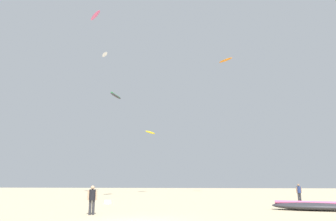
{
  "coord_description": "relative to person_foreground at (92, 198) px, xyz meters",
  "views": [
    {
      "loc": [
        2.77,
        -15.96,
        2.14
      ],
      "look_at": [
        0.0,
        18.63,
        9.96
      ],
      "focal_mm": 32.57,
      "sensor_mm": 36.0,
      "label": 1
    }
  ],
  "objects": [
    {
      "name": "person_foreground",
      "position": [
        0.0,
        0.0,
        0.0
      ],
      "size": [
        0.56,
        0.39,
        1.74
      ],
      "rotation": [
        0.0,
        0.0,
        4.98
      ],
      "color": "#2D2D33",
      "rests_on": "ground"
    },
    {
      "name": "person_midground",
      "position": [
        16.36,
        12.1,
        -0.04
      ],
      "size": [
        0.54,
        0.38,
        1.67
      ],
      "rotation": [
        0.0,
        0.0,
        1.83
      ],
      "color": "#2D2D33",
      "rests_on": "ground"
    },
    {
      "name": "kite_grounded_near",
      "position": [
        14.42,
        3.78,
        -0.71
      ],
      "size": [
        5.46,
        2.72,
        0.64
      ],
      "color": "#2D2D33",
      "rests_on": "ground"
    },
    {
      "name": "cooler_box",
      "position": [
        -1.3,
        8.46,
        -0.86
      ],
      "size": [
        0.56,
        0.36,
        0.32
      ],
      "primitive_type": "cube",
      "color": "white",
      "rests_on": "ground"
    },
    {
      "name": "kite_aloft_0",
      "position": [
        -8.93,
        30.08,
        22.57
      ],
      "size": [
        1.82,
        2.39,
        0.3
      ],
      "color": "white"
    },
    {
      "name": "kite_aloft_1",
      "position": [
        -7.55,
        20.16,
        24.4
      ],
      "size": [
        2.68,
        3.12,
        0.76
      ],
      "color": "#E5598C"
    },
    {
      "name": "kite_aloft_2",
      "position": [
        -3.23,
        17.0,
        11.26
      ],
      "size": [
        1.27,
        2.87,
        0.6
      ],
      "color": "#2D2D33"
    },
    {
      "name": "kite_aloft_3",
      "position": [
        -0.53,
        29.39,
        8.49
      ],
      "size": [
        1.9,
        3.18,
        0.53
      ],
      "color": "yellow"
    },
    {
      "name": "kite_aloft_4",
      "position": [
        11.58,
        25.73,
        19.08
      ],
      "size": [
        2.29,
        2.4,
        0.36
      ],
      "color": "orange"
    }
  ]
}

